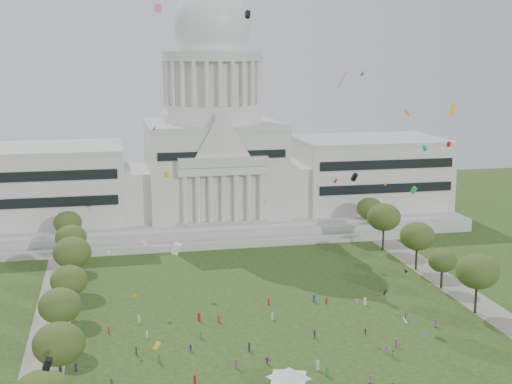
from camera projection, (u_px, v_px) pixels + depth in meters
The scene contains 27 objects.
ground at pixel (306, 363), 133.23m from camera, with size 400.00×400.00×0.00m, color #2B4317.
capitol at pixel (214, 158), 237.97m from camera, with size 160.00×64.50×91.30m.
path_left at pixel (51, 324), 152.28m from camera, with size 8.00×160.00×0.04m, color gray.
path_right at pixel (463, 293), 171.77m from camera, with size 8.00×160.00×0.04m, color gray.
row_tree_l_1 at pixel (59, 344), 119.71m from camera, with size 8.86×8.86×12.59m.
row_tree_l_2 at pixel (60, 306), 139.05m from camera, with size 8.42×8.42×11.97m.
row_tree_r_2 at pixel (477, 271), 157.07m from camera, with size 9.55×9.55×13.58m.
row_tree_l_3 at pixel (69, 281), 155.25m from camera, with size 8.12×8.12×11.55m.
row_tree_r_3 at pixel (442, 261), 173.98m from camera, with size 7.01×7.01×9.98m.
row_tree_l_4 at pixel (72, 252), 172.79m from camera, with size 9.29×9.29×13.21m.
row_tree_r_4 at pixel (417, 236), 188.56m from camera, with size 9.19×9.19×13.06m.
row_tree_l_5 at pixel (71, 237), 190.59m from camera, with size 8.33×8.33×11.85m.
row_tree_r_5 at pixel (384, 217), 207.52m from camera, with size 9.82×9.82×13.96m.
row_tree_l_6 at pixel (68, 223), 207.69m from camera, with size 8.19×8.19×11.64m.
row_tree_r_6 at pixel (370, 208), 225.52m from camera, with size 8.42×8.42×11.97m.
event_tent at pixel (289, 372), 121.46m from camera, with size 10.11×10.11×4.49m.
person_0 at pixel (436, 323), 150.31m from camera, with size 0.89×0.58×1.83m, color #994C8C.
person_2 at pixel (406, 316), 154.38m from camera, with size 0.83×0.51×1.71m, color #994C8C.
person_3 at pixel (386, 349), 137.50m from camera, with size 1.09×0.56×1.68m, color #994C8C.
person_4 at pixel (314, 334), 144.52m from camera, with size 1.18×0.64×2.01m, color #994C8C.
person_5 at pixel (267, 360), 132.41m from camera, with size 1.53×0.60×1.65m, color #994C8C.
person_6 at pixel (370, 379), 124.87m from camera, with size 0.77×0.50×1.57m, color #994C8C.
person_8 at pixel (190, 348), 138.29m from camera, with size 0.73×0.45×1.50m, color navy.
person_9 at pixel (393, 354), 135.25m from camera, with size 1.17×0.60×1.80m, color #4C4C51.
person_10 at pixel (366, 331), 146.55m from camera, with size 0.83×0.45×1.41m, color #B21E1E.
distant_crowd at pixel (229, 337), 142.98m from camera, with size 64.32×38.26×1.95m.
kite_swarm at pixel (301, 203), 131.90m from camera, with size 85.34×106.18×63.83m.
Camera 1 is at (-34.88, -119.92, 57.14)m, focal length 50.00 mm.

